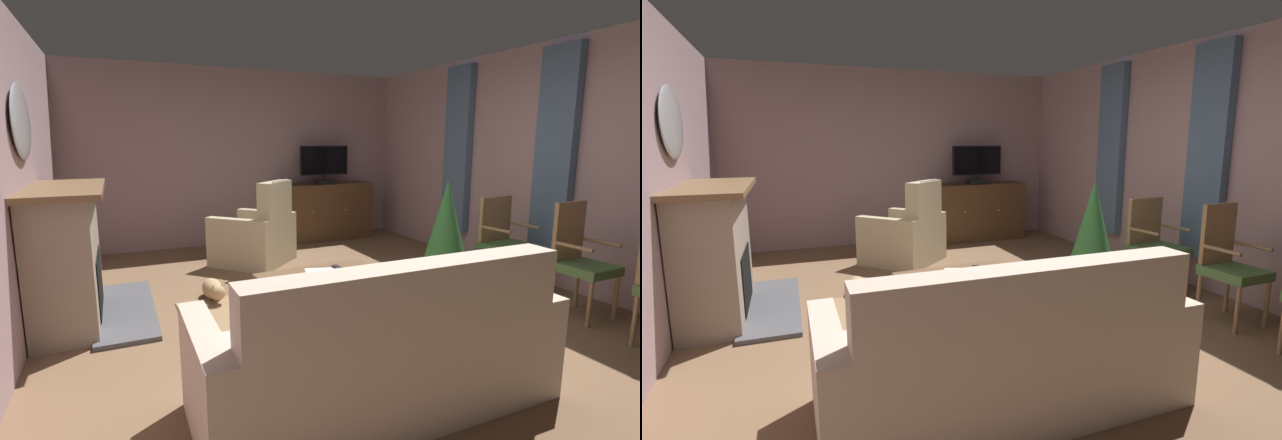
# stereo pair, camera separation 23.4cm
# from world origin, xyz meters

# --- Properties ---
(ground_plane) EXTENTS (5.61, 7.51, 0.04)m
(ground_plane) POSITION_xyz_m (0.00, 0.00, -0.02)
(ground_plane) COLOR brown
(wall_back) EXTENTS (5.61, 0.10, 2.62)m
(wall_back) POSITION_xyz_m (0.00, 3.50, 1.31)
(wall_back) COLOR gray
(wall_back) RESTS_ON ground_plane
(wall_right_with_window) EXTENTS (0.10, 7.51, 2.62)m
(wall_right_with_window) POSITION_xyz_m (2.55, 0.00, 1.31)
(wall_right_with_window) COLOR #A6858B
(wall_right_with_window) RESTS_ON ground_plane
(curtain_panel_near) EXTENTS (0.10, 0.44, 2.20)m
(curtain_panel_near) POSITION_xyz_m (2.44, 0.03, 1.44)
(curtain_panel_near) COLOR slate
(curtain_panel_far) EXTENTS (0.10, 0.44, 2.20)m
(curtain_panel_far) POSITION_xyz_m (2.44, 1.53, 1.44)
(curtain_panel_far) COLOR slate
(rug_central) EXTENTS (2.17, 1.94, 0.01)m
(rug_central) POSITION_xyz_m (-0.29, 0.10, 0.01)
(rug_central) COLOR #8E704C
(rug_central) RESTS_ON ground_plane
(fireplace) EXTENTS (0.95, 1.58, 1.19)m
(fireplace) POSITION_xyz_m (-2.23, 1.06, 0.57)
(fireplace) COLOR #4C4C51
(fireplace) RESTS_ON ground_plane
(wall_mirror_oval) EXTENTS (0.06, 0.82, 0.61)m
(wall_mirror_oval) POSITION_xyz_m (-2.47, 1.06, 1.72)
(wall_mirror_oval) COLOR #B2B7BF
(tv_cabinet) EXTENTS (1.54, 0.53, 0.90)m
(tv_cabinet) POSITION_xyz_m (1.17, 3.15, 0.43)
(tv_cabinet) COLOR #352315
(tv_cabinet) RESTS_ON ground_plane
(television) EXTENTS (0.80, 0.20, 0.59)m
(television) POSITION_xyz_m (1.17, 3.10, 1.21)
(television) COLOR black
(television) RESTS_ON tv_cabinet
(coffee_table) EXTENTS (1.06, 0.54, 0.48)m
(coffee_table) POSITION_xyz_m (-0.30, 0.01, 0.42)
(coffee_table) COLOR brown
(coffee_table) RESTS_ON ground_plane
(tv_remote) EXTENTS (0.06, 0.17, 0.02)m
(tv_remote) POSITION_xyz_m (-0.11, 0.03, 0.49)
(tv_remote) COLOR black
(tv_remote) RESTS_ON coffee_table
(folded_newspaper) EXTENTS (0.35, 0.30, 0.01)m
(folded_newspaper) POSITION_xyz_m (-0.27, 0.02, 0.48)
(folded_newspaper) COLOR silver
(folded_newspaper) RESTS_ON coffee_table
(sofa_floral) EXTENTS (2.15, 0.89, 0.96)m
(sofa_floral) POSITION_xyz_m (-0.46, -1.22, 0.32)
(sofa_floral) COLOR #C6B29E
(sofa_floral) RESTS_ON ground_plane
(armchair_by_fireplace) EXTENTS (1.20, 1.20, 1.09)m
(armchair_by_fireplace) POSITION_xyz_m (-0.21, 2.19, 0.34)
(armchair_by_fireplace) COLOR tan
(armchair_by_fireplace) RESTS_ON ground_plane
(side_chair_tucked_against_wall) EXTENTS (0.44, 0.44, 1.03)m
(side_chair_tucked_against_wall) POSITION_xyz_m (1.95, -0.70, 0.53)
(side_chair_tucked_against_wall) COLOR #4C703D
(side_chair_tucked_against_wall) RESTS_ON ground_plane
(side_chair_mid_row) EXTENTS (0.54, 0.49, 0.97)m
(side_chair_mid_row) POSITION_xyz_m (1.95, 0.16, 0.52)
(side_chair_mid_row) COLOR #4C703D
(side_chair_mid_row) RESTS_ON ground_plane
(potted_plant_small_fern_corner) EXTENTS (0.50, 0.50, 1.18)m
(potted_plant_small_fern_corner) POSITION_xyz_m (1.25, 0.29, 0.64)
(potted_plant_small_fern_corner) COLOR #3D4C5B
(potted_plant_small_fern_corner) RESTS_ON ground_plane
(cat) EXTENTS (0.20, 0.71, 0.22)m
(cat) POSITION_xyz_m (-1.00, 1.06, 0.10)
(cat) COLOR tan
(cat) RESTS_ON ground_plane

